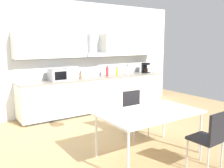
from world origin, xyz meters
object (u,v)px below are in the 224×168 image
Objects in this scene: bottle_brown at (80,75)px; pendant_lamp at (152,37)px; chair_far_right at (134,109)px; dining_table at (150,114)px; bottle_yellow at (117,72)px; chair_near_right at (211,135)px; coffee_maker at (145,68)px; microwave at (60,75)px; bottle_white at (127,70)px; bottle_red at (107,71)px.

bottle_brown is 0.59× the size of pendant_lamp.
dining_table is at bearing -113.56° from chair_far_right.
bottle_yellow reaches higher than chair_near_right.
coffee_maker is at bearing 0.36° from bottle_brown.
coffee_maker is at bearing 2.75° from bottle_yellow.
bottle_yellow is (1.67, -0.03, -0.03)m from microwave.
bottle_white is at bearing -2.17° from bottle_yellow.
chair_near_right is at bearing -100.39° from bottle_red.
bottle_white is 2.36m from chair_far_right.
pendant_lamp is (-1.32, -2.77, 0.88)m from bottle_yellow.
bottle_yellow is (-1.07, -0.05, -0.04)m from coffee_maker.
bottle_brown is 0.22× the size of chair_near_right.
chair_far_right is at bearing 66.44° from pendant_lamp.
bottle_white reaches higher than microwave.
bottle_brown is at bearing -176.86° from bottle_red.
bottle_white is (-0.74, -0.06, -0.02)m from coffee_maker.
chair_near_right is (0.72, -3.65, -0.51)m from microwave.
chair_near_right is (-2.02, -3.68, -0.52)m from coffee_maker.
microwave reaches higher than bottle_brown.
chair_far_right is (0.37, 0.85, -0.16)m from dining_table.
chair_near_right is at bearing -87.52° from bottle_brown.
chair_near_right is (-0.68, -3.71, -0.49)m from bottle_red.
bottle_red is 0.33× the size of chair_near_right.
microwave is 1.60× the size of coffee_maker.
coffee_maker is at bearing 49.75° from pendant_lamp.
coffee_maker is 2.18m from bottle_brown.
coffee_maker is 1.60× the size of bottle_brown.
bottle_yellow reaches higher than dining_table.
bottle_red is 3.80m from chair_near_right.
microwave is 2.84m from dining_table.
bottle_brown is at bearing 85.74° from dining_table.
microwave is 1.41m from bottle_red.
bottle_red is at bearing 3.14° from bottle_brown.
bottle_white is 0.92× the size of pendant_lamp.
bottle_red is at bearing 71.36° from chair_far_right.
pendant_lamp is at bearing -115.41° from bottle_yellow.
microwave is 2.01m from bottle_white.
coffee_maker reaches higher than microwave.
bottle_red is (-0.61, 0.10, -0.00)m from bottle_white.
pendant_lamp is (-0.00, 0.00, 1.20)m from dining_table.
coffee_maker is 4.23m from chair_near_right.
bottle_brown is 2.96m from pendant_lamp.
bottle_yellow is 2.20m from chair_far_right.
dining_table is at bearing 113.38° from chair_near_right.
dining_table is (-0.21, -2.81, -0.30)m from bottle_brown.
bottle_white is 1.45m from bottle_brown.
dining_table is 1.20m from pendant_lamp.
dining_table is 1.86× the size of chair_near_right.
coffee_maker is 1.08m from bottle_yellow.
microwave is 2.75m from coffee_maker.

